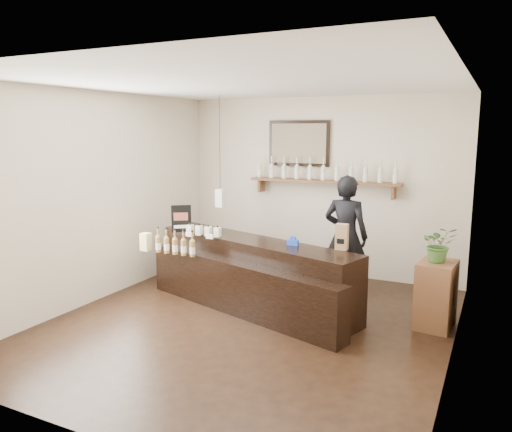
{
  "coord_description": "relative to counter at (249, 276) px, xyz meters",
  "views": [
    {
      "loc": [
        2.58,
        -5.02,
        2.29
      ],
      "look_at": [
        -0.24,
        0.7,
        1.19
      ],
      "focal_mm": 35.0,
      "sensor_mm": 36.0,
      "label": 1
    }
  ],
  "objects": [
    {
      "name": "room_shell",
      "position": [
        0.28,
        -0.59,
        1.29
      ],
      "size": [
        5.0,
        5.0,
        5.0
      ],
      "color": "beige",
      "rests_on": "ground"
    },
    {
      "name": "potted_plant",
      "position": [
        2.28,
        0.33,
        0.59
      ],
      "size": [
        0.46,
        0.43,
        0.42
      ],
      "primitive_type": "imported",
      "rotation": [
        0.0,
        0.0,
        0.32
      ],
      "color": "#365C24",
      "rests_on": "side_cabinet"
    },
    {
      "name": "side_cabinet",
      "position": [
        2.28,
        0.33,
        -0.02
      ],
      "size": [
        0.45,
        0.58,
        0.79
      ],
      "color": "brown",
      "rests_on": "ground"
    },
    {
      "name": "paper_bag",
      "position": [
        1.2,
        0.09,
        0.62
      ],
      "size": [
        0.15,
        0.12,
        0.31
      ],
      "color": "#A3744F",
      "rests_on": "counter"
    },
    {
      "name": "back_wall_decor",
      "position": [
        0.13,
        1.79,
        1.35
      ],
      "size": [
        2.66,
        0.96,
        1.69
      ],
      "color": "brown",
      "rests_on": "ground"
    },
    {
      "name": "shopkeeper",
      "position": [
        1.0,
        0.96,
        0.55
      ],
      "size": [
        0.71,
        0.49,
        1.91
      ],
      "primitive_type": "imported",
      "rotation": [
        0.0,
        0.0,
        3.1
      ],
      "color": "black",
      "rests_on": "ground"
    },
    {
      "name": "counter",
      "position": [
        0.0,
        0.0,
        0.0
      ],
      "size": [
        3.14,
        1.7,
        1.02
      ],
      "color": "black",
      "rests_on": "ground"
    },
    {
      "name": "promo_sign",
      "position": [
        -1.11,
        0.09,
        0.65
      ],
      "size": [
        0.24,
        0.18,
        0.39
      ],
      "color": "black",
      "rests_on": "counter"
    },
    {
      "name": "tape_dispenser",
      "position": [
        0.59,
        0.04,
        0.51
      ],
      "size": [
        0.15,
        0.06,
        0.12
      ],
      "color": "blue",
      "rests_on": "counter"
    },
    {
      "name": "ground",
      "position": [
        0.28,
        -0.59,
        -0.41
      ],
      "size": [
        5.0,
        5.0,
        0.0
      ],
      "primitive_type": "plane",
      "color": "black",
      "rests_on": "ground"
    }
  ]
}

